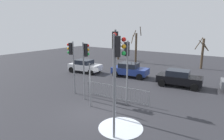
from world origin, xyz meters
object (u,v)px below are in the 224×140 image
(traffic_light_mid_left, at_px, (115,56))
(car_black_trailing, at_px, (179,78))
(car_white_near, at_px, (85,66))
(bare_tree_left, at_px, (118,47))
(traffic_light_foreground_left, at_px, (127,59))
(traffic_light_rear_right, at_px, (72,56))
(bare_tree_centre, at_px, (202,53))
(traffic_light_foreground_right, at_px, (117,64))
(bare_tree_right, at_px, (136,47))
(direction_sign_post, at_px, (91,83))
(traffic_light_rear_left, at_px, (85,58))
(car_blue_mid, at_px, (130,70))

(traffic_light_mid_left, bearing_deg, car_black_trailing, -128.92)
(car_white_near, distance_m, bare_tree_left, 10.06)
(traffic_light_foreground_left, relative_size, traffic_light_rear_right, 1.06)
(traffic_light_mid_left, height_order, car_black_trailing, traffic_light_mid_left)
(traffic_light_rear_right, xyz_separation_m, car_black_trailing, (6.41, 6.72, -2.27))
(traffic_light_rear_right, xyz_separation_m, bare_tree_centre, (6.63, 15.76, -0.99))
(traffic_light_mid_left, bearing_deg, traffic_light_foreground_right, 95.99)
(traffic_light_foreground_left, height_order, car_white_near, traffic_light_foreground_left)
(bare_tree_centre, relative_size, bare_tree_right, 0.75)
(traffic_light_foreground_left, distance_m, bare_tree_centre, 15.48)
(bare_tree_centre, bearing_deg, direction_sign_post, -102.39)
(traffic_light_foreground_left, xyz_separation_m, bare_tree_centre, (2.01, 15.30, -1.16))
(traffic_light_rear_left, xyz_separation_m, bare_tree_centre, (4.94, 16.09, -1.02))
(direction_sign_post, xyz_separation_m, car_black_trailing, (3.50, 7.90, -0.90))
(traffic_light_foreground_right, relative_size, bare_tree_right, 0.95)
(traffic_light_rear_right, bearing_deg, car_black_trailing, -56.91)
(traffic_light_rear_left, distance_m, direction_sign_post, 2.05)
(traffic_light_mid_left, distance_m, traffic_light_rear_right, 5.50)
(bare_tree_left, bearing_deg, traffic_light_foreground_right, -57.27)
(traffic_light_mid_left, relative_size, car_black_trailing, 1.28)
(bare_tree_centre, bearing_deg, bare_tree_left, -179.94)
(traffic_light_rear_right, height_order, traffic_light_rear_left, traffic_light_rear_left)
(traffic_light_rear_right, height_order, direction_sign_post, traffic_light_rear_right)
(traffic_light_rear_left, distance_m, bare_tree_right, 15.78)
(traffic_light_mid_left, relative_size, car_white_near, 1.28)
(bare_tree_left, bearing_deg, traffic_light_rear_right, -69.49)
(car_blue_mid, xyz_separation_m, bare_tree_right, (-3.39, 7.78, 1.59))
(traffic_light_foreground_right, height_order, car_blue_mid, traffic_light_foreground_right)
(direction_sign_post, bearing_deg, traffic_light_foreground_right, -28.95)
(bare_tree_left, height_order, bare_tree_right, bare_tree_right)
(traffic_light_rear_right, bearing_deg, car_white_near, 21.96)
(car_black_trailing, bearing_deg, bare_tree_centre, 82.29)
(direction_sign_post, height_order, bare_tree_right, bare_tree_right)
(car_white_near, xyz_separation_m, bare_tree_left, (-1.72, 9.84, 1.17))
(traffic_light_rear_right, height_order, bare_tree_right, bare_tree_right)
(traffic_light_mid_left, relative_size, traffic_light_rear_left, 1.22)
(traffic_light_foreground_left, bearing_deg, car_white_near, 95.89)
(traffic_light_foreground_right, xyz_separation_m, bare_tree_right, (-8.60, 18.21, -1.26))
(traffic_light_foreground_right, relative_size, car_black_trailing, 1.25)
(direction_sign_post, bearing_deg, car_blue_mid, 104.57)
(traffic_light_foreground_right, bearing_deg, traffic_light_mid_left, -176.74)
(direction_sign_post, relative_size, bare_tree_centre, 0.76)
(traffic_light_mid_left, height_order, traffic_light_rear_right, traffic_light_mid_left)
(traffic_light_foreground_left, xyz_separation_m, traffic_light_rear_right, (-4.63, -0.46, -0.17))
(bare_tree_left, bearing_deg, traffic_light_rear_left, -64.74)
(traffic_light_rear_left, bearing_deg, traffic_light_foreground_right, -20.03)
(traffic_light_rear_right, relative_size, bare_tree_left, 1.08)
(car_blue_mid, bearing_deg, bare_tree_centre, 49.83)
(bare_tree_left, bearing_deg, bare_tree_right, -12.63)
(traffic_light_foreground_left, distance_m, traffic_light_mid_left, 2.29)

